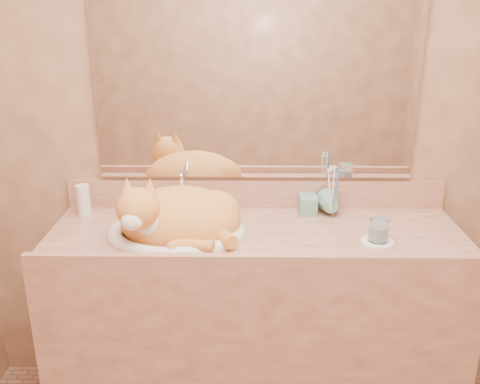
{
  "coord_description": "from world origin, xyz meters",
  "views": [
    {
      "loc": [
        -0.04,
        -1.16,
        1.69
      ],
      "look_at": [
        -0.06,
        0.7,
        1.02
      ],
      "focal_mm": 40.0,
      "sensor_mm": 36.0,
      "label": 1
    }
  ],
  "objects_px": {
    "cat": "(175,215)",
    "soap_dispenser": "(310,198)",
    "toothbrush_cup": "(332,208)",
    "vanity_counter": "(255,326)",
    "water_glass": "(379,230)",
    "sink_basin": "(176,214)"
  },
  "relations": [
    {
      "from": "sink_basin",
      "to": "toothbrush_cup",
      "type": "distance_m",
      "value": 0.64
    },
    {
      "from": "cat",
      "to": "soap_dispenser",
      "type": "xyz_separation_m",
      "value": [
        0.52,
        0.19,
        0.0
      ]
    },
    {
      "from": "sink_basin",
      "to": "water_glass",
      "type": "relative_size",
      "value": 6.13
    },
    {
      "from": "vanity_counter",
      "to": "toothbrush_cup",
      "type": "xyz_separation_m",
      "value": [
        0.31,
        0.14,
        0.47
      ]
    },
    {
      "from": "cat",
      "to": "vanity_counter",
      "type": "bearing_deg",
      "value": 6.53
    },
    {
      "from": "cat",
      "to": "water_glass",
      "type": "height_order",
      "value": "cat"
    },
    {
      "from": "vanity_counter",
      "to": "toothbrush_cup",
      "type": "bearing_deg",
      "value": 24.36
    },
    {
      "from": "vanity_counter",
      "to": "water_glass",
      "type": "height_order",
      "value": "water_glass"
    },
    {
      "from": "toothbrush_cup",
      "to": "vanity_counter",
      "type": "bearing_deg",
      "value": -155.64
    },
    {
      "from": "toothbrush_cup",
      "to": "water_glass",
      "type": "xyz_separation_m",
      "value": [
        0.14,
        -0.24,
        0.01
      ]
    },
    {
      "from": "toothbrush_cup",
      "to": "water_glass",
      "type": "relative_size",
      "value": 1.18
    },
    {
      "from": "water_glass",
      "to": "toothbrush_cup",
      "type": "bearing_deg",
      "value": 119.78
    },
    {
      "from": "vanity_counter",
      "to": "soap_dispenser",
      "type": "relative_size",
      "value": 9.79
    },
    {
      "from": "soap_dispenser",
      "to": "water_glass",
      "type": "bearing_deg",
      "value": -48.94
    },
    {
      "from": "cat",
      "to": "soap_dispenser",
      "type": "distance_m",
      "value": 0.56
    },
    {
      "from": "vanity_counter",
      "to": "water_glass",
      "type": "distance_m",
      "value": 0.66
    },
    {
      "from": "soap_dispenser",
      "to": "sink_basin",
      "type": "bearing_deg",
      "value": -161.61
    },
    {
      "from": "water_glass",
      "to": "sink_basin",
      "type": "bearing_deg",
      "value": 174.2
    },
    {
      "from": "cat",
      "to": "soap_dispenser",
      "type": "height_order",
      "value": "cat"
    },
    {
      "from": "toothbrush_cup",
      "to": "soap_dispenser",
      "type": "bearing_deg",
      "value": 168.48
    },
    {
      "from": "toothbrush_cup",
      "to": "water_glass",
      "type": "bearing_deg",
      "value": -60.22
    },
    {
      "from": "cat",
      "to": "water_glass",
      "type": "relative_size",
      "value": 5.52
    }
  ]
}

